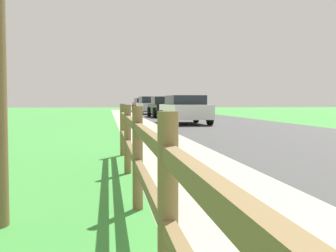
% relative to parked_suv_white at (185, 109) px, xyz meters
% --- Properties ---
extents(ground_plane, '(120.00, 120.00, 0.00)m').
position_rel_parked_suv_white_xyz_m(ground_plane, '(-1.44, 3.08, -0.75)').
color(ground_plane, '#3E8E3B').
extents(road_asphalt, '(7.00, 66.00, 0.01)m').
position_rel_parked_suv_white_xyz_m(road_asphalt, '(2.06, 5.08, -0.75)').
color(road_asphalt, '#3C3C3C').
rests_on(road_asphalt, ground).
extents(curb_concrete, '(6.00, 66.00, 0.01)m').
position_rel_parked_suv_white_xyz_m(curb_concrete, '(-4.44, 5.08, -0.75)').
color(curb_concrete, '#A3A88D').
rests_on(curb_concrete, ground).
extents(grass_verge, '(5.00, 66.00, 0.00)m').
position_rel_parked_suv_white_xyz_m(grass_verge, '(-5.94, 5.08, -0.75)').
color(grass_verge, '#3E8E3B').
rests_on(grass_verge, ground).
extents(rail_fence, '(0.11, 9.77, 1.10)m').
position_rel_parked_suv_white_xyz_m(rail_fence, '(-3.57, -17.93, -0.12)').
color(rail_fence, brown).
rests_on(rail_fence, ground).
extents(parked_suv_white, '(2.25, 4.69, 1.45)m').
position_rel_parked_suv_white_xyz_m(parked_suv_white, '(0.00, 0.00, 0.00)').
color(parked_suv_white, white).
rests_on(parked_suv_white, ground).
extents(parked_car_black, '(2.15, 5.00, 1.50)m').
position_rel_parked_suv_white_xyz_m(parked_car_black, '(0.18, 10.01, -0.01)').
color(parked_car_black, black).
rests_on(parked_car_black, ground).
extents(parked_car_silver, '(2.35, 4.85, 1.58)m').
position_rel_parked_suv_white_xyz_m(parked_car_silver, '(-0.12, 17.91, 0.04)').
color(parked_car_silver, '#B7BABF').
rests_on(parked_car_silver, ground).
extents(parked_car_red, '(2.37, 4.89, 1.51)m').
position_rel_parked_suv_white_xyz_m(parked_car_red, '(0.10, 28.59, 0.04)').
color(parked_car_red, maroon).
rests_on(parked_car_red, ground).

